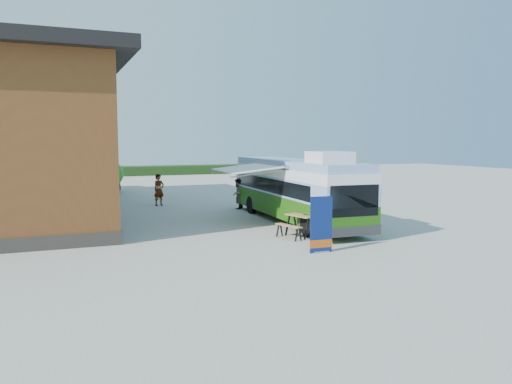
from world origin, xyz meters
name	(u,v)px	position (x,y,z in m)	size (l,w,h in m)	color
ground	(282,233)	(0.00, 0.00, 0.00)	(100.00, 100.00, 0.00)	#BCB7AD
barn	(15,145)	(-10.50, 10.00, 3.59)	(9.60, 21.20, 7.50)	brown
hedge	(206,169)	(8.00, 38.00, 0.50)	(40.00, 3.00, 1.00)	#264419
bus	(295,188)	(1.77, 2.34, 1.61)	(2.80, 11.05, 3.37)	#316E12
awning	(250,170)	(-0.36, 2.66, 2.45)	(2.64, 4.08, 0.50)	white
banner	(321,230)	(-0.36, -3.91, 0.79)	(0.84, 0.21, 1.93)	navy
picnic_table	(301,221)	(0.30, -1.14, 0.65)	(1.82, 1.69, 0.87)	#AA8250
person_a	(159,190)	(-2.99, 10.62, 0.93)	(0.68, 0.45, 1.86)	#999999
person_b	(238,194)	(0.80, 7.52, 0.85)	(0.83, 0.65, 1.71)	#999999
slurry_tanker	(103,173)	(-5.21, 21.29, 1.35)	(2.62, 6.29, 2.35)	#20911A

